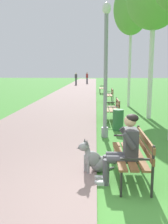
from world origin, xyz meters
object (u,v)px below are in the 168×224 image
object	(u,v)px
park_bench_near	(134,152)
park_bench_mid	(113,107)
dog_grey	(95,160)
birch_tree_fourth	(131,10)
park_bench_far	(109,94)
litter_bin	(118,120)
pedestrian_further_distant	(87,78)
person_seated_on_near_bench	(124,146)
pedestrian_distant	(76,79)
lamp_post_near	(106,70)
park_bench_furthest	(103,87)

from	to	relation	value
park_bench_near	park_bench_mid	distance (m)	5.41
park_bench_mid	dog_grey	distance (m)	5.24
birch_tree_fourth	park_bench_far	bearing A→B (deg)	119.64
park_bench_near	litter_bin	world-z (taller)	park_bench_near
park_bench_mid	pedestrian_further_distant	size ratio (longest dim) A/B	0.91
dog_grey	birch_tree_fourth	distance (m)	10.39
person_seated_on_near_bench	litter_bin	world-z (taller)	person_seated_on_near_bench
dog_grey	pedestrian_distant	world-z (taller)	pedestrian_distant
lamp_post_near	park_bench_far	bearing A→B (deg)	86.02
birch_tree_fourth	pedestrian_further_distant	distance (m)	23.07
birch_tree_fourth	park_bench_near	bearing A→B (deg)	-96.80
park_bench_near	park_bench_furthest	xyz separation A→B (m)	(-0.06, 16.80, 0.00)
park_bench_furthest	lamp_post_near	world-z (taller)	lamp_post_near
pedestrian_distant	park_bench_mid	bearing A→B (deg)	-81.72
birch_tree_fourth	pedestrian_further_distant	size ratio (longest dim) A/B	3.90
park_bench_mid	person_seated_on_near_bench	xyz separation A→B (m)	(-0.20, -5.60, 0.17)
park_bench_near	pedestrian_distant	bearing A→B (deg)	96.74
person_seated_on_near_bench	birch_tree_fourth	world-z (taller)	birch_tree_fourth
park_bench_mid	person_seated_on_near_bench	distance (m)	5.61
lamp_post_near	pedestrian_further_distant	distance (m)	28.93
park_bench_far	litter_bin	xyz separation A→B (m)	(-0.09, -7.23, -0.16)
dog_grey	lamp_post_near	world-z (taller)	lamp_post_near
lamp_post_near	litter_bin	bearing A→B (deg)	61.84
person_seated_on_near_bench	pedestrian_further_distant	distance (m)	31.95
park_bench_furthest	person_seated_on_near_bench	xyz separation A→B (m)	(-0.15, -17.00, 0.17)
park_bench_near	pedestrian_further_distant	bearing A→B (deg)	93.62
park_bench_mid	birch_tree_fourth	size ratio (longest dim) A/B	0.23
park_bench_far	person_seated_on_near_bench	distance (m)	11.14
person_seated_on_near_bench	dog_grey	bearing A→B (deg)	140.58
park_bench_mid	pedestrian_further_distant	xyz separation A→B (m)	(-1.99, 26.29, 0.33)
park_bench_far	park_bench_furthest	world-z (taller)	same
lamp_post_near	park_bench_near	bearing A→B (deg)	-81.31
park_bench_far	pedestrian_distant	xyz separation A→B (m)	(-3.49, 17.44, 0.33)
park_bench_furthest	pedestrian_further_distant	bearing A→B (deg)	97.43
person_seated_on_near_bench	park_bench_furthest	bearing A→B (deg)	89.51
pedestrian_distant	park_bench_far	bearing A→B (deg)	-78.70
person_seated_on_near_bench	dog_grey	distance (m)	0.78
pedestrian_distant	pedestrian_further_distant	xyz separation A→B (m)	(1.35, 3.31, 0.00)
park_bench_mid	birch_tree_fourth	distance (m)	6.07
dog_grey	birch_tree_fourth	size ratio (longest dim) A/B	0.12
park_bench_mid	pedestrian_distant	world-z (taller)	pedestrian_distant
park_bench_far	pedestrian_distant	size ratio (longest dim) A/B	0.91
park_bench_near	pedestrian_distant	world-z (taller)	pedestrian_distant
park_bench_mid	pedestrian_distant	size ratio (longest dim) A/B	0.91
lamp_post_near	pedestrian_further_distant	xyz separation A→B (m)	(-1.57, 28.87, -1.14)
park_bench_far	pedestrian_further_distant	world-z (taller)	pedestrian_further_distant
park_bench_mid	pedestrian_further_distant	bearing A→B (deg)	94.34
park_bench_mid	park_bench_far	xyz separation A→B (m)	(0.14, 5.53, 0.00)
park_bench_near	pedestrian_distant	size ratio (longest dim) A/B	0.91
dog_grey	birch_tree_fourth	world-z (taller)	birch_tree_fourth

